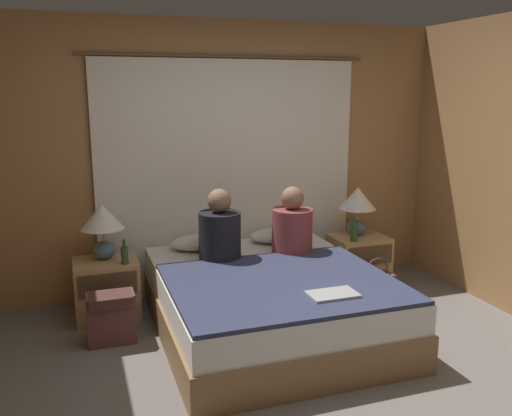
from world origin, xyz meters
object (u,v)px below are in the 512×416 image
Objects in this scene: bed at (268,302)px; pillow_right at (276,235)px; person_right_in_bed at (292,227)px; nightstand_left at (107,289)px; laptop_on_bed at (333,294)px; lamp_right at (358,203)px; person_left_in_bed at (220,232)px; pillow_left at (199,242)px; handbag_on_floor at (376,286)px; nightstand_right at (358,261)px; backpack_on_floor at (111,315)px; beer_bottle_on_right_stand at (354,231)px; lamp_left at (103,222)px; beer_bottle_on_left_stand at (125,254)px.

bed is 3.97× the size of pillow_right.
person_right_in_bed is at bearing -89.75° from pillow_right.
bed is 3.89× the size of nightstand_left.
laptop_on_bed is at bearing -71.96° from bed.
lamp_right is 1.50m from person_left_in_bed.
pillow_left reaches higher than laptop_on_bed.
bed is 1.51m from lamp_right.
pillow_left is 0.43m from person_left_in_bed.
pillow_right is 0.77m from person_left_in_bed.
pillow_left reaches higher than handbag_on_floor.
pillow_right reaches higher than nightstand_left.
nightstand_right is at bearing 18.06° from person_right_in_bed.
pillow_left is 1.06m from backpack_on_floor.
pillow_left is at bearing 176.05° from nightstand_right.
nightstand_left is 0.88m from pillow_left.
nightstand_left is at bearing -172.50° from pillow_left.
person_right_in_bed is (1.56, -0.27, 0.48)m from nightstand_left.
nightstand_left is at bearing -176.05° from pillow_right.
pillow_right is at bearing 3.95° from nightstand_left.
backpack_on_floor is (-0.91, -0.22, -0.52)m from person_left_in_bed.
nightstand_right is 2.16× the size of beer_bottle_on_right_stand.
nightstand_left is at bearing 176.59° from beer_bottle_on_right_stand.
laptop_on_bed is (0.49, -1.09, -0.20)m from person_left_in_bed.
bed is 1.21m from backpack_on_floor.
lamp_right reaches higher than beer_bottle_on_right_stand.
beer_bottle_on_right_stand is at bearing -3.41° from nightstand_left.
pillow_right reaches higher than bed.
beer_bottle_on_left_stand is at bearing -52.64° from lamp_left.
bed reaches higher than handbag_on_floor.
bed is at bearing -147.70° from lamp_right.
person_left_in_bed is at bearing 180.00° from person_right_in_bed.
beer_bottle_on_left_stand is at bearing -170.31° from pillow_right.
person_right_in_bed is at bearing -158.20° from lamp_right.
laptop_on_bed is at bearing -95.94° from pillow_right.
pillow_left is at bearing 7.50° from nightstand_left.
lamp_left is (-1.19, 0.75, 0.57)m from bed.
nightstand_right is at bearing 54.50° from laptop_on_bed.
lamp_right reaches higher than pillow_right.
nightstand_right is 1.33× the size of backpack_on_floor.
nightstand_left is 1.97m from laptop_on_bed.
lamp_right is at bearing -3.32° from pillow_right.
laptop_on_bed is at bearing -124.33° from lamp_right.
laptop_on_bed is at bearing -134.30° from handbag_on_floor.
handbag_on_floor is (2.33, -0.46, -0.68)m from lamp_left.
nightstand_right is 1.59m from pillow_left.
person_right_in_bed reaches higher than pillow_left.
handbag_on_floor is at bearing -95.21° from nightstand_right.
person_right_in_bed is 1.12m from laptop_on_bed.
lamp_left is 0.80× the size of person_right_in_bed.
pillow_left is 0.87× the size of person_right_in_bed.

